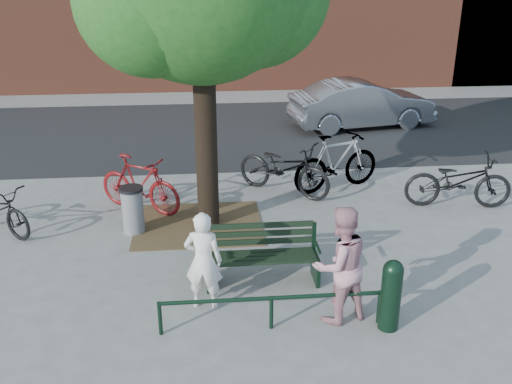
{
  "coord_description": "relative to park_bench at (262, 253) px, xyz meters",
  "views": [
    {
      "loc": [
        -0.81,
        -7.7,
        4.7
      ],
      "look_at": [
        -0.01,
        1.0,
        1.13
      ],
      "focal_mm": 40.0,
      "sensor_mm": 36.0,
      "label": 1
    }
  ],
  "objects": [
    {
      "name": "park_bench",
      "position": [
        0.0,
        0.0,
        0.0
      ],
      "size": [
        1.74,
        0.54,
        0.97
      ],
      "color": "black",
      "rests_on": "ground"
    },
    {
      "name": "litter_bin",
      "position": [
        -2.18,
        1.92,
        -0.03
      ],
      "size": [
        0.43,
        0.43,
        0.89
      ],
      "color": "gray",
      "rests_on": "ground"
    },
    {
      "name": "bicycle_b",
      "position": [
        -2.15,
        2.91,
        0.1
      ],
      "size": [
        1.9,
        1.48,
        1.15
      ],
      "primitive_type": "imported",
      "rotation": [
        0.0,
        0.0,
        1.0
      ],
      "color": "#5F0D0E",
      "rests_on": "ground"
    },
    {
      "name": "person_left",
      "position": [
        -0.9,
        -0.65,
        0.27
      ],
      "size": [
        0.6,
        0.46,
        1.49
      ],
      "primitive_type": "imported",
      "rotation": [
        0.0,
        0.0,
        2.94
      ],
      "color": "silver",
      "rests_on": "ground"
    },
    {
      "name": "ground",
      "position": [
        0.0,
        -0.08,
        -0.48
      ],
      "size": [
        90.0,
        90.0,
        0.0
      ],
      "primitive_type": "plane",
      "color": "gray",
      "rests_on": "ground"
    },
    {
      "name": "bicycle_c",
      "position": [
        0.83,
        3.55,
        0.1
      ],
      "size": [
        2.21,
        1.96,
        1.16
      ],
      "primitive_type": "imported",
      "rotation": [
        0.0,
        0.0,
        0.91
      ],
      "color": "black",
      "rests_on": "ground"
    },
    {
      "name": "bicycle_d",
      "position": [
        2.0,
        3.67,
        0.16
      ],
      "size": [
        2.18,
        1.31,
        1.27
      ],
      "primitive_type": "imported",
      "rotation": [
        0.0,
        0.0,
        1.94
      ],
      "color": "gray",
      "rests_on": "ground"
    },
    {
      "name": "dirt_pit",
      "position": [
        -1.0,
        2.12,
        -0.47
      ],
      "size": [
        2.4,
        2.0,
        0.02
      ],
      "primitive_type": "cube",
      "color": "brown",
      "rests_on": "ground"
    },
    {
      "name": "road",
      "position": [
        0.0,
        8.42,
        -0.47
      ],
      "size": [
        40.0,
        7.0,
        0.01
      ],
      "primitive_type": "cube",
      "color": "black",
      "rests_on": "ground"
    },
    {
      "name": "parked_car",
      "position": [
        3.87,
        8.55,
        0.22
      ],
      "size": [
        4.46,
        2.2,
        1.4
      ],
      "primitive_type": "imported",
      "rotation": [
        0.0,
        0.0,
        1.74
      ],
      "color": "slate",
      "rests_on": "ground"
    },
    {
      "name": "guard_railing",
      "position": [
        0.0,
        -1.28,
        -0.08
      ],
      "size": [
        3.06,
        0.06,
        0.51
      ],
      "color": "black",
      "rests_on": "ground"
    },
    {
      "name": "bicycle_e",
      "position": [
        4.24,
        2.51,
        0.08
      ],
      "size": [
        2.2,
        1.05,
        1.11
      ],
      "primitive_type": "imported",
      "rotation": [
        0.0,
        0.0,
        1.42
      ],
      "color": "black",
      "rests_on": "ground"
    },
    {
      "name": "bollard",
      "position": [
        1.6,
        -1.41,
        0.08
      ],
      "size": [
        0.28,
        0.28,
        1.04
      ],
      "color": "black",
      "rests_on": "ground"
    },
    {
      "name": "person_right",
      "position": [
        0.95,
        -1.13,
        0.38
      ],
      "size": [
        1.0,
        0.88,
        1.71
      ],
      "primitive_type": "imported",
      "rotation": [
        0.0,
        0.0,
        3.47
      ],
      "color": "#C1848F",
      "rests_on": "ground"
    }
  ]
}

